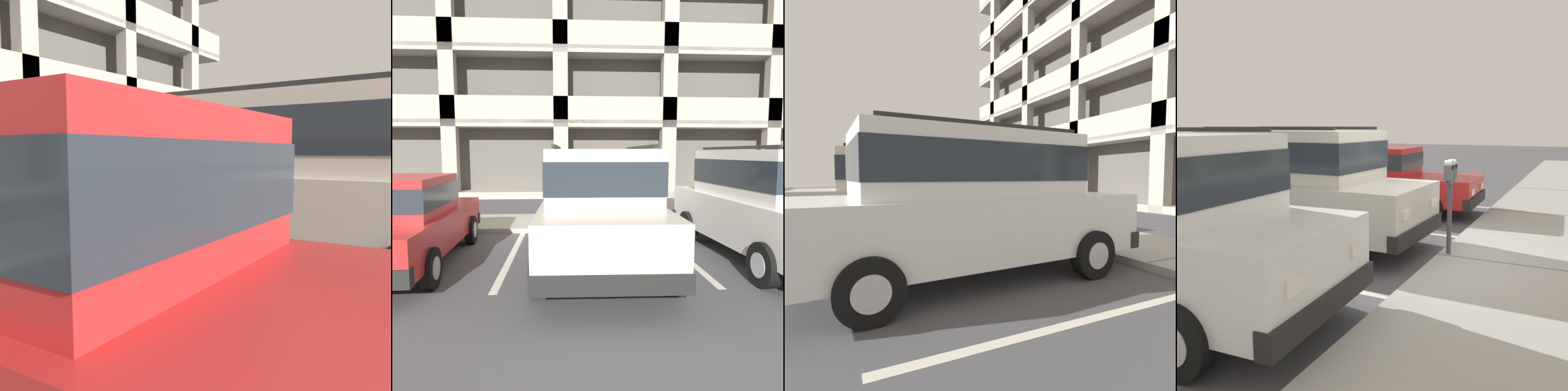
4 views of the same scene
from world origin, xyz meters
TOP-DOWN VIEW (x-y plane):
  - ground_plane at (0.00, 0.00)m, footprint 80.00×80.00m
  - sidewalk at (0.00, 1.30)m, footprint 40.00×2.20m
  - parking_stall_lines at (1.60, -1.40)m, footprint 12.95×4.80m
  - silver_suv at (-0.04, -2.45)m, footprint 2.10×4.82m
  - red_sedan at (-3.38, -2.28)m, footprint 1.93×4.53m
  - dark_hatchback at (3.06, -2.28)m, footprint 2.17×4.86m
  - parking_meter_near at (-0.10, 0.35)m, footprint 0.35×0.12m
  - parking_meter_far at (6.32, 0.36)m, footprint 0.35×0.12m

SIDE VIEW (x-z plane):
  - ground_plane at x=0.00m, z-range -0.10..0.00m
  - parking_stall_lines at x=1.60m, z-range 0.00..0.01m
  - sidewalk at x=0.00m, z-range 0.00..0.12m
  - red_sedan at x=-3.38m, z-range 0.05..1.59m
  - silver_suv at x=-0.04m, z-range 0.07..2.11m
  - dark_hatchback at x=3.06m, z-range 0.07..2.11m
  - parking_meter_near at x=-0.10m, z-range 0.47..1.91m
  - parking_meter_far at x=6.32m, z-range 0.47..1.92m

